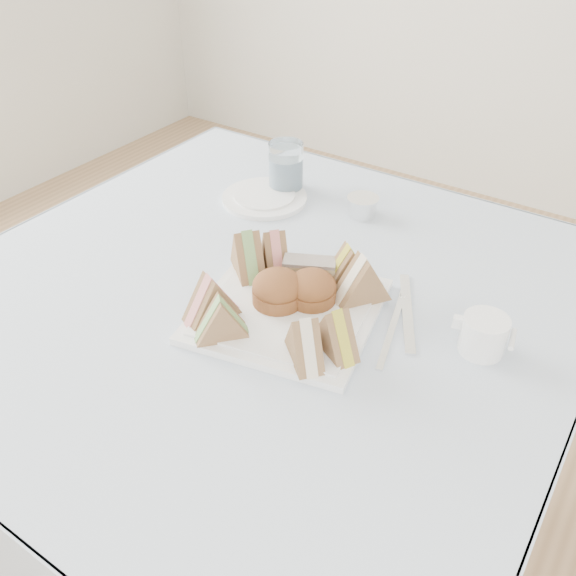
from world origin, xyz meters
The scene contains 21 objects.
floor centered at (0.00, 0.00, 0.00)m, with size 4.00×4.00×0.00m, color #9E7751.
table centered at (0.00, 0.00, 0.37)m, with size 0.90×0.90×0.74m, color brown.
tablecloth centered at (0.00, 0.00, 0.74)m, with size 1.02×1.02×0.01m, color silver.
serving_plate centered at (0.08, -0.03, 0.75)m, with size 0.27×0.27×0.01m, color white.
sandwich_fl_a centered at (-0.01, -0.11, 0.80)m, with size 0.09×0.04×0.08m, color #9F754E, non-canonical shape.
sandwich_fl_b centered at (0.03, -0.14, 0.79)m, with size 0.08×0.04×0.07m, color #9F754E, non-canonical shape.
sandwich_fr_a centered at (0.19, -0.07, 0.79)m, with size 0.08×0.04×0.07m, color #9F754E, non-canonical shape.
sandwich_fr_b centered at (0.16, -0.11, 0.79)m, with size 0.08×0.04×0.07m, color #9F754E, non-canonical shape.
sandwich_bl_a centered at (-0.03, 0.01, 0.80)m, with size 0.09×0.04×0.08m, color #9F754E, non-canonical shape.
sandwich_bl_b centered at (-0.01, 0.05, 0.79)m, with size 0.08×0.04×0.07m, color #9F754E, non-canonical shape.
sandwich_br_a centered at (0.16, 0.05, 0.80)m, with size 0.09×0.04×0.08m, color #9F754E, non-canonical shape.
sandwich_br_b centered at (0.12, 0.08, 0.79)m, with size 0.08×0.04×0.07m, color #9F754E, non-canonical shape.
scone_left centered at (0.06, -0.03, 0.79)m, with size 0.08×0.08×0.05m, color #9C5430.
scone_right centered at (0.10, 0.01, 0.78)m, with size 0.08×0.08×0.05m, color #9C5430.
pastry_slice centered at (0.07, 0.05, 0.78)m, with size 0.09×0.03×0.04m, color #DBC388.
side_plate centered at (-0.17, 0.26, 0.75)m, with size 0.18×0.18×0.01m, color white.
water_glass centered at (-0.16, 0.32, 0.80)m, with size 0.07×0.07×0.11m, color white.
tea_strainer centered at (0.03, 0.31, 0.76)m, with size 0.06×0.06×0.04m, color silver.
knife centered at (0.23, 0.08, 0.75)m, with size 0.02×0.20×0.00m, color silver.
fork centered at (0.23, 0.02, 0.75)m, with size 0.01×0.18×0.00m, color silver.
creamer_jug centered at (0.36, 0.06, 0.78)m, with size 0.07×0.07×0.06m, color white.
Camera 1 is at (0.49, -0.65, 1.35)m, focal length 38.00 mm.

